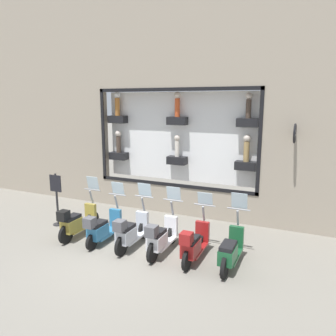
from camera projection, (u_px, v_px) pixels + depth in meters
ground_plane at (125, 252)px, 8.95m from camera, size 120.00×120.00×0.00m
building_facade at (176, 87)px, 11.28m from camera, size 1.21×36.00×8.84m
scooter_green_0 at (230, 251)px, 8.03m from camera, size 1.81×0.61×1.71m
scooter_red_1 at (194, 244)px, 8.33m from camera, size 1.80×0.61×1.62m
scooter_white_2 at (161, 237)px, 8.71m from camera, size 1.81×0.60×1.68m
scooter_silver_3 at (130, 232)px, 9.08m from camera, size 1.81×0.61×1.68m
scooter_teal_4 at (102, 228)px, 9.44m from camera, size 1.79×0.60×1.62m
scooter_olive_5 at (77, 222)px, 9.83m from camera, size 1.81×0.61×1.71m
shop_sign_post at (57, 197)px, 10.75m from camera, size 0.36×0.45×1.75m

